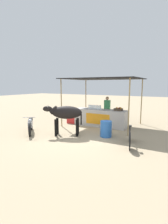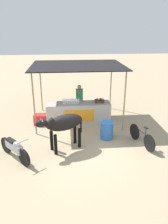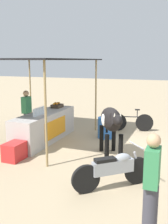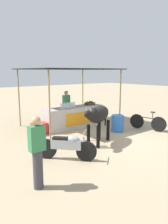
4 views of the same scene
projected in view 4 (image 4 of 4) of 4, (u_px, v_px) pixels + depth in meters
ground_plane at (106, 138)px, 8.54m from camera, size 60.00×60.00×0.00m
stall_counter at (74, 117)px, 10.15m from camera, size 3.00×0.82×0.96m
stall_awning at (69, 71)px, 10.00m from camera, size 4.20×3.20×2.70m
water_bottle_row at (68, 105)px, 9.79m from camera, size 0.79×0.07×0.25m
fruit_crate at (90, 103)px, 10.71m from camera, size 0.44×0.32×0.18m
vendor_behind_counter at (66, 107)px, 10.72m from camera, size 0.34×0.22×1.65m
cooler_box at (39, 129)px, 9.02m from camera, size 0.60×0.44×0.48m
water_barrel at (117, 123)px, 9.44m from camera, size 0.52×0.52×0.73m
cow at (98, 116)px, 7.72m from camera, size 1.80×1.12×1.44m
motorcycle_parked at (67, 146)px, 6.38m from camera, size 1.26×1.39×0.90m
bicycle_leaning at (148, 122)px, 9.70m from camera, size 0.47×1.61×0.85m
passerby_on_street at (37, 152)px, 4.75m from camera, size 0.34×0.22×1.65m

